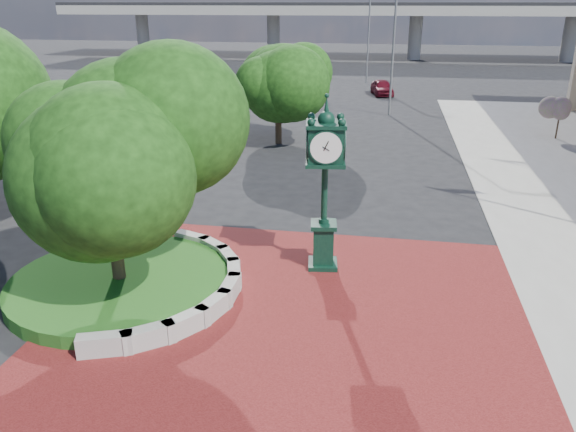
# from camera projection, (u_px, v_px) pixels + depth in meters

# --- Properties ---
(ground) EXTENTS (200.00, 200.00, 0.00)m
(ground) POSITION_uv_depth(u_px,v_px,m) (295.00, 305.00, 15.06)
(ground) COLOR black
(ground) RESTS_ON ground
(plaza) EXTENTS (12.00, 12.00, 0.04)m
(plaza) POSITION_uv_depth(u_px,v_px,m) (288.00, 324.00, 14.14)
(plaza) COLOR maroon
(plaza) RESTS_ON ground
(planter_wall) EXTENTS (2.96, 6.77, 0.54)m
(planter_wall) POSITION_uv_depth(u_px,v_px,m) (198.00, 288.00, 15.41)
(planter_wall) COLOR #9E9B93
(planter_wall) RESTS_ON ground
(grass_bed) EXTENTS (6.10, 6.10, 0.40)m
(grass_bed) POSITION_uv_depth(u_px,v_px,m) (120.00, 283.00, 15.82)
(grass_bed) COLOR #164D16
(grass_bed) RESTS_ON ground
(overpass) EXTENTS (90.00, 12.00, 7.50)m
(overpass) POSITION_uv_depth(u_px,v_px,m) (378.00, 10.00, 77.06)
(overpass) COLOR #9E9B93
(overpass) RESTS_ON ground
(tree_planter) EXTENTS (5.20, 5.20, 6.33)m
(tree_planter) POSITION_uv_depth(u_px,v_px,m) (106.00, 162.00, 14.56)
(tree_planter) COLOR #38281C
(tree_planter) RESTS_ON ground
(tree_street) EXTENTS (4.40, 4.40, 5.45)m
(tree_street) POSITION_uv_depth(u_px,v_px,m) (278.00, 86.00, 31.10)
(tree_street) COLOR #38281C
(tree_street) RESTS_ON ground
(post_clock) EXTENTS (1.20, 1.20, 5.20)m
(post_clock) POSITION_uv_depth(u_px,v_px,m) (325.00, 178.00, 16.21)
(post_clock) COLOR black
(post_clock) RESTS_ON ground
(parked_car) EXTENTS (2.34, 4.13, 1.32)m
(parked_car) POSITION_uv_depth(u_px,v_px,m) (382.00, 87.00, 48.53)
(parked_car) COLOR #550C18
(parked_car) RESTS_ON ground
(street_lamp_near) EXTENTS (2.03, 0.49, 9.05)m
(street_lamp_near) POSITION_uv_depth(u_px,v_px,m) (397.00, 38.00, 38.19)
(street_lamp_near) COLOR slate
(street_lamp_near) RESTS_ON ground
(street_lamp_far) EXTENTS (1.97, 0.70, 8.95)m
(street_lamp_far) POSITION_uv_depth(u_px,v_px,m) (371.00, 28.00, 54.02)
(street_lamp_far) COLOR slate
(street_lamp_far) RESTS_ON ground
(shrub_far) EXTENTS (1.20, 1.20, 2.20)m
(shrub_far) POSITION_uv_depth(u_px,v_px,m) (560.00, 112.00, 32.66)
(shrub_far) COLOR #38281C
(shrub_far) RESTS_ON ground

